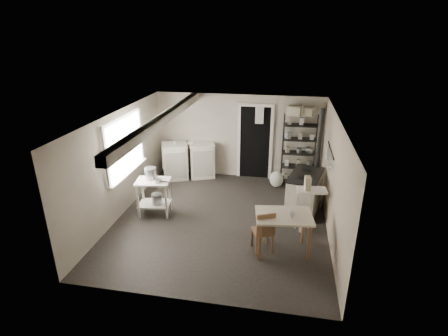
% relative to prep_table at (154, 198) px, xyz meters
% --- Properties ---
extents(floor, '(5.00, 5.00, 0.00)m').
position_rel_prep_table_xyz_m(floor, '(1.52, 0.02, -0.40)').
color(floor, black).
rests_on(floor, ground).
extents(ceiling, '(5.00, 5.00, 0.00)m').
position_rel_prep_table_xyz_m(ceiling, '(1.52, 0.02, 1.90)').
color(ceiling, silver).
rests_on(ceiling, wall_back).
extents(wall_back, '(4.50, 0.02, 2.30)m').
position_rel_prep_table_xyz_m(wall_back, '(1.52, 2.52, 0.75)').
color(wall_back, '#B5AB9A').
rests_on(wall_back, ground).
extents(wall_front, '(4.50, 0.02, 2.30)m').
position_rel_prep_table_xyz_m(wall_front, '(1.52, -2.48, 0.75)').
color(wall_front, '#B5AB9A').
rests_on(wall_front, ground).
extents(wall_left, '(0.02, 5.00, 2.30)m').
position_rel_prep_table_xyz_m(wall_left, '(-0.73, 0.02, 0.75)').
color(wall_left, '#B5AB9A').
rests_on(wall_left, ground).
extents(wall_right, '(0.02, 5.00, 2.30)m').
position_rel_prep_table_xyz_m(wall_right, '(3.77, 0.02, 0.75)').
color(wall_right, '#B5AB9A').
rests_on(wall_right, ground).
extents(window, '(0.12, 1.76, 1.28)m').
position_rel_prep_table_xyz_m(window, '(-0.70, 0.22, 1.10)').
color(window, white).
rests_on(window, wall_left).
extents(doorway, '(0.96, 0.10, 2.08)m').
position_rel_prep_table_xyz_m(doorway, '(1.97, 2.49, 0.60)').
color(doorway, white).
rests_on(doorway, ground).
extents(ceiling_beam, '(0.18, 5.00, 0.18)m').
position_rel_prep_table_xyz_m(ceiling_beam, '(0.32, 0.02, 1.80)').
color(ceiling_beam, white).
rests_on(ceiling_beam, ceiling).
extents(wallpaper_panel, '(0.01, 5.00, 2.30)m').
position_rel_prep_table_xyz_m(wallpaper_panel, '(3.76, 0.02, 0.75)').
color(wallpaper_panel, '#BDB09A').
rests_on(wallpaper_panel, wall_right).
extents(utensil_rail, '(0.06, 1.20, 0.44)m').
position_rel_prep_table_xyz_m(utensil_rail, '(3.71, 0.62, 1.15)').
color(utensil_rail, '#A5A5A7').
rests_on(utensil_rail, wall_right).
extents(prep_table, '(0.78, 0.61, 0.82)m').
position_rel_prep_table_xyz_m(prep_table, '(0.00, 0.00, 0.00)').
color(prep_table, white).
rests_on(prep_table, ground).
extents(stockpot, '(0.26, 0.26, 0.27)m').
position_rel_prep_table_xyz_m(stockpot, '(-0.07, 0.09, 0.54)').
color(stockpot, '#A5A5A7').
rests_on(stockpot, prep_table).
extents(saucepan, '(0.23, 0.23, 0.10)m').
position_rel_prep_table_xyz_m(saucepan, '(0.14, -0.06, 0.45)').
color(saucepan, '#A5A5A7').
rests_on(saucepan, prep_table).
extents(bucket, '(0.30, 0.30, 0.25)m').
position_rel_prep_table_xyz_m(bucket, '(0.07, -0.02, -0.02)').
color(bucket, '#A5A5A7').
rests_on(bucket, prep_table).
extents(base_cabinets, '(1.61, 1.11, 0.97)m').
position_rel_prep_table_xyz_m(base_cabinets, '(0.17, 2.20, 0.06)').
color(base_cabinets, '#EDE6CE').
rests_on(base_cabinets, ground).
extents(mixing_bowl, '(0.37, 0.37, 0.07)m').
position_rel_prep_table_xyz_m(mixing_bowl, '(0.27, 2.13, 0.56)').
color(mixing_bowl, white).
rests_on(mixing_bowl, base_cabinets).
extents(counter_cup, '(0.14, 0.14, 0.09)m').
position_rel_prep_table_xyz_m(counter_cup, '(-0.18, 2.05, 0.56)').
color(counter_cup, white).
rests_on(counter_cup, base_cabinets).
extents(shelf_rack, '(0.90, 0.38, 1.87)m').
position_rel_prep_table_xyz_m(shelf_rack, '(3.15, 2.28, 0.55)').
color(shelf_rack, black).
rests_on(shelf_rack, ground).
extents(shelf_jar, '(0.09, 0.10, 0.18)m').
position_rel_prep_table_xyz_m(shelf_jar, '(2.80, 2.30, 0.96)').
color(shelf_jar, white).
rests_on(shelf_jar, shelf_rack).
extents(storage_box_a, '(0.41, 0.38, 0.23)m').
position_rel_prep_table_xyz_m(storage_box_a, '(2.97, 2.27, 1.61)').
color(storage_box_a, beige).
rests_on(storage_box_a, shelf_rack).
extents(storage_box_b, '(0.37, 0.35, 0.19)m').
position_rel_prep_table_xyz_m(storage_box_b, '(3.27, 2.31, 1.59)').
color(storage_box_b, beige).
rests_on(storage_box_b, shelf_rack).
extents(stove, '(0.88, 1.26, 0.90)m').
position_rel_prep_table_xyz_m(stove, '(3.28, 0.79, 0.04)').
color(stove, '#EDE6CE').
rests_on(stove, ground).
extents(stovepipe, '(0.13, 0.13, 1.30)m').
position_rel_prep_table_xyz_m(stovepipe, '(3.54, 1.28, 1.19)').
color(stovepipe, black).
rests_on(stovepipe, stove).
extents(side_ledge, '(0.62, 0.38, 0.91)m').
position_rel_prep_table_xyz_m(side_ledge, '(3.38, -0.00, 0.03)').
color(side_ledge, white).
rests_on(side_ledge, ground).
extents(oats_box, '(0.13, 0.20, 0.27)m').
position_rel_prep_table_xyz_m(oats_box, '(3.28, -0.04, 0.61)').
color(oats_box, beige).
rests_on(oats_box, side_ledge).
extents(work_table, '(1.10, 0.85, 0.77)m').
position_rel_prep_table_xyz_m(work_table, '(2.85, -0.90, -0.02)').
color(work_table, beige).
rests_on(work_table, ground).
extents(table_cup, '(0.13, 0.13, 0.10)m').
position_rel_prep_table_xyz_m(table_cup, '(2.99, -0.97, 0.41)').
color(table_cup, white).
rests_on(table_cup, work_table).
extents(chair, '(0.47, 0.48, 0.86)m').
position_rel_prep_table_xyz_m(chair, '(2.48, -0.93, 0.08)').
color(chair, brown).
rests_on(chair, ground).
extents(flour_sack, '(0.38, 0.33, 0.43)m').
position_rel_prep_table_xyz_m(flour_sack, '(2.62, 1.95, -0.16)').
color(flour_sack, silver).
rests_on(flour_sack, ground).
extents(floor_crock, '(0.13, 0.13, 0.15)m').
position_rel_prep_table_xyz_m(floor_crock, '(3.24, -0.15, -0.33)').
color(floor_crock, white).
rests_on(floor_crock, ground).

